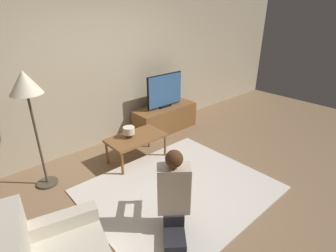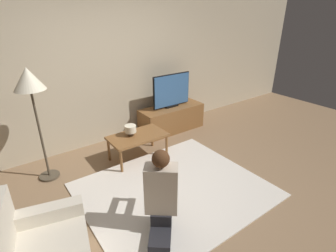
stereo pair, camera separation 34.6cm
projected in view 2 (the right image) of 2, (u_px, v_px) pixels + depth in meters
ground_plane at (174, 190)px, 3.53m from camera, size 10.00×10.00×0.00m
wall_back at (106, 69)px, 4.42m from camera, size 10.00×0.06×2.60m
rug at (174, 190)px, 3.53m from camera, size 2.33×1.98×0.02m
tv_stand at (172, 118)px, 5.19m from camera, size 1.28×0.47×0.49m
tv at (172, 91)px, 4.95m from camera, size 0.82×0.08×0.64m
coffee_table at (138, 138)px, 4.14m from camera, size 0.90×0.52×0.41m
floor_lamp at (30, 86)px, 3.26m from camera, size 0.38×0.38×1.59m
person_kneeling at (161, 193)px, 2.72m from camera, size 0.68×0.76×0.98m
table_lamp at (130, 129)px, 4.08m from camera, size 0.18×0.18×0.17m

